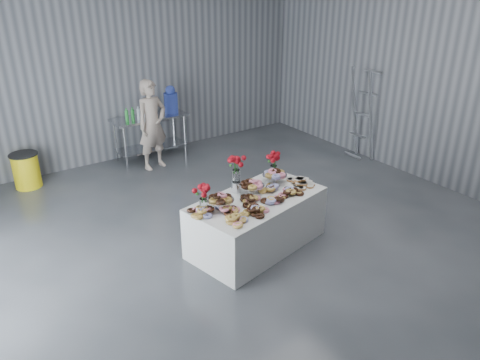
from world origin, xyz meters
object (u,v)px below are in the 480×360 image
Objects in this scene: prep_table at (150,130)px; stepladder at (363,115)px; display_table at (257,222)px; trash_barrel at (26,170)px; water_jug at (171,100)px; person at (152,125)px.

stepladder is (3.48, -2.45, 0.33)m from prep_table.
display_table is 4.02m from stepladder.
prep_table is at bearing 86.89° from display_table.
trash_barrel is at bearing 119.48° from display_table.
water_jug is (0.71, 3.91, 0.77)m from display_table.
water_jug is 3.04m from trash_barrel.
water_jug is (0.50, -0.00, 0.53)m from prep_table.
water_jug is 0.84m from person.
trash_barrel is (-2.42, -0.00, -0.30)m from prep_table.
person is at bearing 151.22° from stepladder.
prep_table is at bearing 180.00° from water_jug.
trash_barrel is (-2.28, 0.46, -0.55)m from person.
person is 2.75× the size of trash_barrel.
water_jug reaches higher than trash_barrel.
stepladder is (3.63, -1.99, 0.08)m from person.
stepladder reaches higher than water_jug.
person reaches higher than trash_barrel.
display_table is 4.05m from water_jug.
prep_table is 2.71× the size of water_jug.
trash_barrel is (-2.21, 3.91, -0.06)m from display_table.
water_jug reaches higher than display_table.
display_table is 3.01× the size of trash_barrel.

